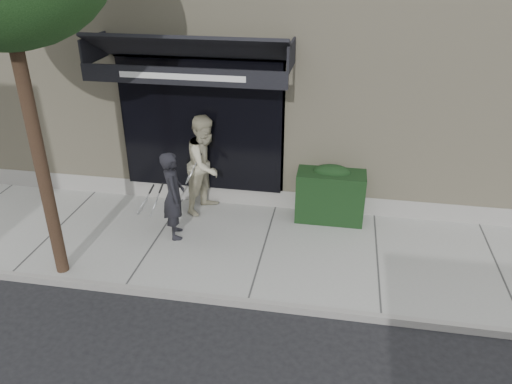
# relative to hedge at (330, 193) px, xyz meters

# --- Properties ---
(ground) EXTENTS (80.00, 80.00, 0.00)m
(ground) POSITION_rel_hedge_xyz_m (-1.10, -1.25, -0.66)
(ground) COLOR black
(ground) RESTS_ON ground
(sidewalk) EXTENTS (20.00, 3.00, 0.12)m
(sidewalk) POSITION_rel_hedge_xyz_m (-1.10, -1.25, -0.60)
(sidewalk) COLOR gray
(sidewalk) RESTS_ON ground
(curb) EXTENTS (20.00, 0.10, 0.14)m
(curb) POSITION_rel_hedge_xyz_m (-1.10, -2.80, -0.59)
(curb) COLOR gray
(curb) RESTS_ON ground
(building_facade) EXTENTS (14.30, 8.04, 5.64)m
(building_facade) POSITION_rel_hedge_xyz_m (-1.11, 3.71, 2.08)
(building_facade) COLOR #B5A98A
(building_facade) RESTS_ON ground
(hedge) EXTENTS (1.30, 0.70, 1.14)m
(hedge) POSITION_rel_hedge_xyz_m (0.00, 0.00, 0.00)
(hedge) COLOR black
(hedge) RESTS_ON sidewalk
(pedestrian_front) EXTENTS (0.85, 0.85, 1.66)m
(pedestrian_front) POSITION_rel_hedge_xyz_m (-2.78, -1.16, 0.29)
(pedestrian_front) COLOR black
(pedestrian_front) RESTS_ON sidewalk
(pedestrian_back) EXTENTS (1.08, 1.19, 1.99)m
(pedestrian_back) POSITION_rel_hedge_xyz_m (-2.46, -0.05, 0.46)
(pedestrian_back) COLOR beige
(pedestrian_back) RESTS_ON sidewalk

